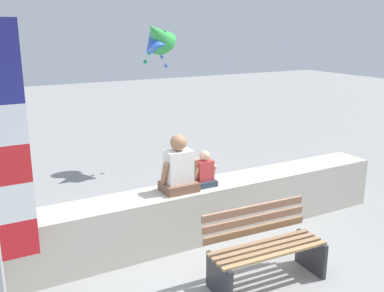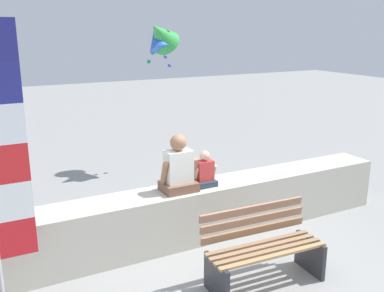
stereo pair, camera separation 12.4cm
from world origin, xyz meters
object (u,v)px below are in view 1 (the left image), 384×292
Objects in this scene: flag_banner at (3,157)px; kite_blue at (154,39)px; person_adult at (179,169)px; kite_green at (157,35)px; park_bench at (264,249)px; person_child at (205,172)px.

kite_blue is at bearing 48.26° from flag_banner.
person_adult is 0.26× the size of flag_banner.
kite_blue is 0.89× the size of kite_green.
park_bench is 1.49× the size of kite_green.
person_adult is at bearing -108.95° from kite_blue.
kite_blue reaches higher than park_bench.
person_child is 2.78m from flag_banner.
person_adult is 3.71m from kite_green.
kite_green is (1.12, 3.08, 1.72)m from person_adult.
flag_banner is 5.07m from kite_blue.
kite_blue is (0.63, 4.51, 2.33)m from park_bench.
flag_banner is 3.12× the size of kite_green.
flag_banner reaches higher than kite_blue.
flag_banner is (-2.22, -0.53, 0.63)m from person_adult.
park_bench is at bearing -16.61° from flag_banner.
kite_green reaches higher than kite_blue.
flag_banner is 5.04m from kite_green.
person_child is 3.66m from kite_green.
person_adult is 2.37m from flag_banner.
kite_green is at bearing 70.08° from person_adult.
flag_banner is at bearing -168.54° from person_child.
person_adult is at bearing 13.49° from flag_banner.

